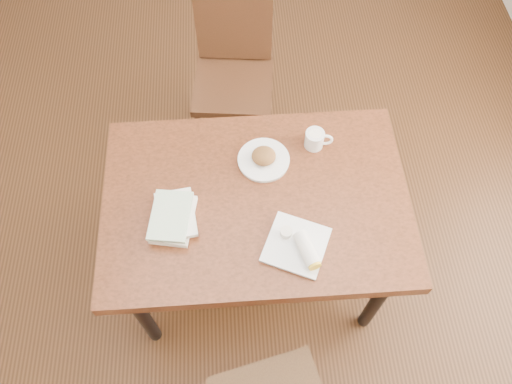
{
  "coord_description": "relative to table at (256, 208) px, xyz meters",
  "views": [
    {
      "loc": [
        -0.07,
        -1.0,
        2.52
      ],
      "look_at": [
        0.0,
        0.0,
        0.8
      ],
      "focal_mm": 35.0,
      "sensor_mm": 36.0,
      "label": 1
    }
  ],
  "objects": [
    {
      "name": "table",
      "position": [
        0.0,
        0.0,
        0.0
      ],
      "size": [
        1.25,
        0.86,
        0.75
      ],
      "color": "brown",
      "rests_on": "ground"
    },
    {
      "name": "plate_burrito",
      "position": [
        0.15,
        -0.23,
        0.1
      ],
      "size": [
        0.3,
        0.3,
        0.08
      ],
      "color": "white",
      "rests_on": "table"
    },
    {
      "name": "book_stack",
      "position": [
        -0.33,
        -0.08,
        0.11
      ],
      "size": [
        0.2,
        0.25,
        0.06
      ],
      "color": "white",
      "rests_on": "table"
    },
    {
      "name": "chair_far",
      "position": [
        -0.06,
        0.95,
        -0.12
      ],
      "size": [
        0.47,
        0.47,
        0.95
      ],
      "color": "#402112",
      "rests_on": "ground"
    },
    {
      "name": "ground",
      "position": [
        0.0,
        0.0,
        -0.67
      ],
      "size": [
        4.0,
        5.0,
        0.01
      ],
      "primitive_type": "cube",
      "color": "#472814",
      "rests_on": "ground"
    },
    {
      "name": "plate_scone",
      "position": [
        0.04,
        0.18,
        0.1
      ],
      "size": [
        0.22,
        0.22,
        0.07
      ],
      "color": "white",
      "rests_on": "table"
    },
    {
      "name": "coffee_mug",
      "position": [
        0.27,
        0.25,
        0.12
      ],
      "size": [
        0.12,
        0.08,
        0.08
      ],
      "color": "white",
      "rests_on": "table"
    },
    {
      "name": "room_walls",
      "position": [
        0.0,
        0.0,
        0.96
      ],
      "size": [
        4.02,
        5.02,
        2.8
      ],
      "color": "beige",
      "rests_on": "ground"
    }
  ]
}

